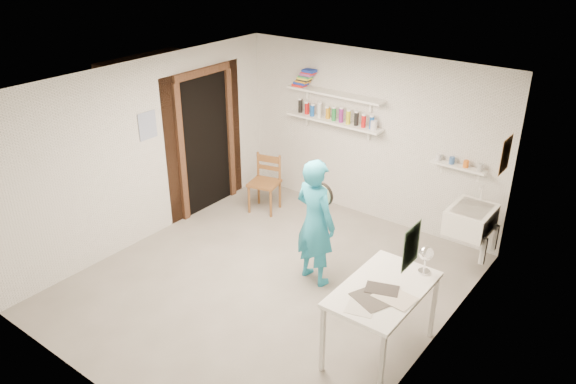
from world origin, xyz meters
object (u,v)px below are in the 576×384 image
Objects in this scene: belfast_sink at (471,219)px; wooden_chair at (264,183)px; work_table at (381,321)px; desk_lamp at (426,253)px; wall_clock at (323,194)px; man at (315,222)px.

wooden_chair reaches higher than belfast_sink.
work_table is 8.00× the size of desk_lamp.
wall_clock is 1.54m from desk_lamp.
wall_clock is 1.91× the size of desk_lamp.
work_table is at bearing -93.20° from belfast_sink.
wooden_chair is at bearing 157.91° from desk_lamp.
wall_clock is (-0.04, 0.22, 0.26)m from man.
wooden_chair is (-1.62, 1.04, -0.34)m from man.
work_table is at bearing -45.18° from wooden_chair.
desk_lamp is at bearing -86.83° from belfast_sink.
wooden_chair reaches higher than work_table.
desk_lamp is (1.48, -0.42, -0.04)m from wall_clock.
wall_clock reaches higher than desk_lamp.
man is 1.95m from wooden_chair.
wooden_chair is at bearing 149.17° from work_table.
belfast_sink is 0.39× the size of man.
belfast_sink is 2.15× the size of wall_clock.
belfast_sink is 0.51× the size of work_table.
belfast_sink is 1.88m from man.
man is at bearing 171.88° from desk_lamp.
belfast_sink is at bearing -126.02° from man.
man is 5.56× the size of wall_clock.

